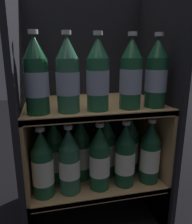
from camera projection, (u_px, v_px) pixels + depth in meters
name	position (u px, v px, depth m)	size (l,w,h in m)	color
fridge_back_wall	(84.00, 99.00, 1.12)	(0.60, 0.02, 1.03)	black
fridge_side_left	(22.00, 112.00, 0.86)	(0.02, 0.44, 1.03)	black
fridge_side_right	(155.00, 105.00, 0.99)	(0.02, 0.44, 1.03)	black
shelf_lower	(94.00, 180.00, 1.01)	(0.56, 0.40, 0.22)	tan
shelf_upper	(93.00, 137.00, 0.95)	(0.56, 0.40, 0.54)	tan
bottle_upper_front_0	(36.00, 78.00, 0.72)	(0.08, 0.08, 0.27)	#144228
bottle_upper_front_1	(68.00, 77.00, 0.75)	(0.08, 0.08, 0.27)	#285B42
bottle_upper_front_2	(98.00, 77.00, 0.77)	(0.08, 0.08, 0.27)	#1E5638
bottle_upper_front_3	(131.00, 76.00, 0.80)	(0.08, 0.08, 0.27)	#194C2D
bottle_upper_front_4	(156.00, 75.00, 0.82)	(0.08, 0.08, 0.27)	#144228
bottle_lower_front_0	(43.00, 166.00, 0.81)	(0.08, 0.08, 0.27)	#194C2D
bottle_lower_front_1	(69.00, 163.00, 0.83)	(0.08, 0.08, 0.27)	#285B42
bottle_lower_front_2	(100.00, 160.00, 0.86)	(0.08, 0.08, 0.27)	#194C2D
bottle_lower_front_3	(125.00, 157.00, 0.88)	(0.08, 0.08, 0.27)	#144228
bottle_lower_front_4	(150.00, 154.00, 0.90)	(0.08, 0.08, 0.27)	#144228
bottle_lower_back_0	(55.00, 154.00, 0.90)	(0.08, 0.08, 0.27)	#1E5638
bottle_lower_back_1	(81.00, 152.00, 0.93)	(0.08, 0.08, 0.27)	#194C2D
bottle_lower_back_2	(107.00, 149.00, 0.95)	(0.08, 0.08, 0.27)	#1E5638
bottle_lower_back_3	(130.00, 147.00, 0.98)	(0.08, 0.08, 0.27)	#1E5638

